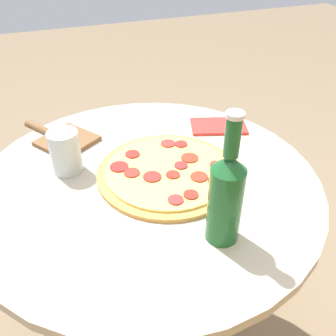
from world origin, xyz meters
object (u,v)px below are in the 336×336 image
at_px(pizza, 168,172).
at_px(pizza_paddle, 61,138).
at_px(beer_bottle, 226,195).
at_px(drinking_glass, 65,152).

xyz_separation_m(pizza, pizza_paddle, (0.22, -0.25, -0.00)).
distance_m(beer_bottle, drinking_glass, 0.41).
relative_size(pizza, drinking_glass, 3.20).
xyz_separation_m(pizza, drinking_glass, (0.22, -0.10, 0.04)).
xyz_separation_m(pizza, beer_bottle, (-0.03, 0.22, 0.10)).
xyz_separation_m(beer_bottle, pizza_paddle, (0.25, -0.47, -0.10)).
distance_m(pizza, drinking_glass, 0.25).
xyz_separation_m(pizza_paddle, drinking_glass, (0.00, 0.15, 0.05)).
relative_size(pizza, pizza_paddle, 1.43).
bearing_deg(drinking_glass, pizza, 155.11).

